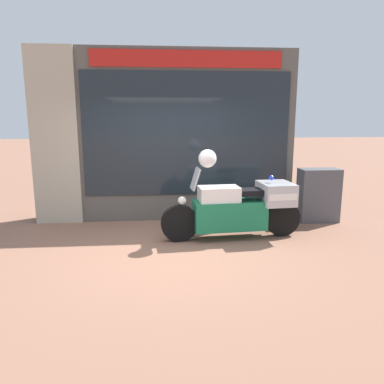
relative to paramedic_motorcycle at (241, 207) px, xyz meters
name	(u,v)px	position (x,y,z in m)	size (l,w,h in m)	color
ground_plane	(170,250)	(-1.26, -0.54, -0.56)	(60.00, 60.00, 0.00)	#8E604C
shop_building	(147,136)	(-1.66, 1.46, 1.16)	(5.25, 0.55, 3.43)	#56514C
window_display	(185,196)	(-0.88, 1.49, -0.11)	(3.89, 0.30, 1.88)	slate
paramedic_motorcycle	(241,207)	(0.00, 0.00, 0.00)	(2.50, 0.71, 1.27)	black
utility_cabinet	(318,195)	(1.81, 0.93, -0.02)	(0.80, 0.42, 1.08)	#4C4C51
white_helmet	(207,158)	(-0.60, -0.05, 0.86)	(0.31, 0.31, 0.31)	white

